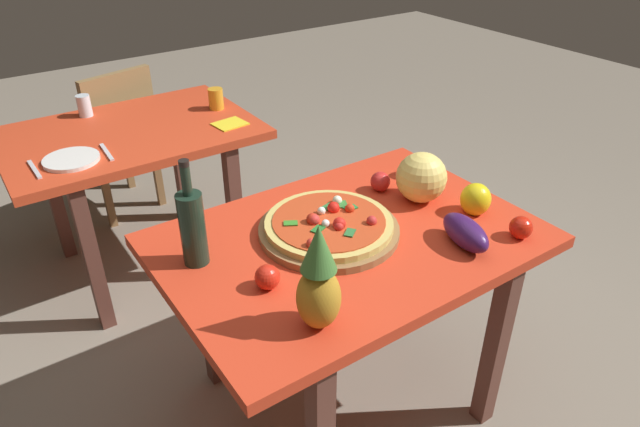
% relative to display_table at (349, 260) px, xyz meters
% --- Properties ---
extents(ground_plane, '(10.00, 10.00, 0.00)m').
position_rel_display_table_xyz_m(ground_plane, '(0.00, 0.00, -0.64)').
color(ground_plane, gray).
extents(display_table, '(1.19, 0.83, 0.74)m').
position_rel_display_table_xyz_m(display_table, '(0.00, 0.00, 0.00)').
color(display_table, brown).
rests_on(display_table, ground_plane).
extents(background_table, '(1.10, 0.76, 0.74)m').
position_rel_display_table_xyz_m(background_table, '(-0.30, 1.26, -0.01)').
color(background_table, brown).
rests_on(background_table, ground_plane).
extents(dining_chair, '(0.49, 0.49, 0.85)m').
position_rel_display_table_xyz_m(dining_chair, '(-0.21, 1.87, -0.16)').
color(dining_chair, olive).
rests_on(dining_chair, ground_plane).
extents(pizza_board, '(0.45, 0.45, 0.02)m').
position_rel_display_table_xyz_m(pizza_board, '(-0.05, 0.05, 0.11)').
color(pizza_board, olive).
rests_on(pizza_board, display_table).
extents(pizza, '(0.41, 0.41, 0.06)m').
position_rel_display_table_xyz_m(pizza, '(-0.05, 0.05, 0.14)').
color(pizza, '#CFB85E').
rests_on(pizza, pizza_board).
extents(wine_bottle, '(0.08, 0.08, 0.34)m').
position_rel_display_table_xyz_m(wine_bottle, '(-0.46, 0.15, 0.22)').
color(wine_bottle, '#192D21').
rests_on(wine_bottle, display_table).
extents(pineapple_left, '(0.11, 0.11, 0.30)m').
position_rel_display_table_xyz_m(pineapple_left, '(-0.32, -0.29, 0.23)').
color(pineapple_left, '#B58223').
rests_on(pineapple_left, display_table).
extents(melon, '(0.18, 0.18, 0.18)m').
position_rel_display_table_xyz_m(melon, '(0.35, 0.05, 0.18)').
color(melon, '#EBD36B').
rests_on(melon, display_table).
extents(bell_pepper, '(0.10, 0.10, 0.11)m').
position_rel_display_table_xyz_m(bell_pepper, '(0.44, -0.12, 0.15)').
color(bell_pepper, yellow).
rests_on(bell_pepper, display_table).
extents(eggplant, '(0.13, 0.21, 0.09)m').
position_rel_display_table_xyz_m(eggplant, '(0.26, -0.24, 0.14)').
color(eggplant, '#3A1853').
rests_on(eggplant, display_table).
extents(tomato_near_board, '(0.07, 0.07, 0.07)m').
position_rel_display_table_xyz_m(tomato_near_board, '(0.27, 0.18, 0.13)').
color(tomato_near_board, red).
rests_on(tomato_near_board, display_table).
extents(tomato_beside_pepper, '(0.07, 0.07, 0.07)m').
position_rel_display_table_xyz_m(tomato_beside_pepper, '(0.44, -0.31, 0.13)').
color(tomato_beside_pepper, red).
rests_on(tomato_beside_pepper, display_table).
extents(tomato_by_bottle, '(0.07, 0.07, 0.07)m').
position_rel_display_table_xyz_m(tomato_by_bottle, '(-0.35, -0.08, 0.13)').
color(tomato_by_bottle, red).
rests_on(tomato_by_bottle, display_table).
extents(tomato_at_corner, '(0.07, 0.07, 0.07)m').
position_rel_display_table_xyz_m(tomato_at_corner, '(0.45, 0.20, 0.13)').
color(tomato_at_corner, red).
rests_on(tomato_at_corner, display_table).
extents(drinking_glass_juice, '(0.07, 0.07, 0.10)m').
position_rel_display_table_xyz_m(drinking_glass_juice, '(0.15, 1.27, 0.15)').
color(drinking_glass_juice, orange).
rests_on(drinking_glass_juice, background_table).
extents(drinking_glass_water, '(0.06, 0.06, 0.10)m').
position_rel_display_table_xyz_m(drinking_glass_water, '(-0.41, 1.54, 0.15)').
color(drinking_glass_water, silver).
rests_on(drinking_glass_water, background_table).
extents(dinner_plate, '(0.22, 0.22, 0.02)m').
position_rel_display_table_xyz_m(dinner_plate, '(-0.59, 1.07, 0.10)').
color(dinner_plate, white).
rests_on(dinner_plate, background_table).
extents(fork_utensil, '(0.02, 0.18, 0.01)m').
position_rel_display_table_xyz_m(fork_utensil, '(-0.73, 1.07, 0.10)').
color(fork_utensil, silver).
rests_on(fork_utensil, background_table).
extents(knife_utensil, '(0.02, 0.18, 0.01)m').
position_rel_display_table_xyz_m(knife_utensil, '(-0.45, 1.07, 0.10)').
color(knife_utensil, silver).
rests_on(knife_utensil, background_table).
extents(napkin_folded, '(0.15, 0.14, 0.01)m').
position_rel_display_table_xyz_m(napkin_folded, '(0.11, 1.05, 0.10)').
color(napkin_folded, yellow).
rests_on(napkin_folded, background_table).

